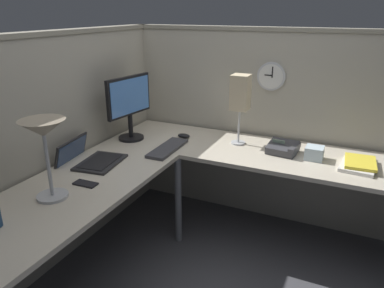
{
  "coord_description": "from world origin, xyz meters",
  "views": [
    {
      "loc": [
        -2.04,
        -0.97,
        1.71
      ],
      "look_at": [
        0.19,
        0.06,
        0.81
      ],
      "focal_mm": 34.55,
      "sensor_mm": 36.0,
      "label": 1
    }
  ],
  "objects": [
    {
      "name": "ground_plane",
      "position": [
        0.0,
        0.0,
        0.0
      ],
      "size": [
        6.8,
        6.8,
        0.0
      ],
      "primitive_type": "plane",
      "color": "#47474C"
    },
    {
      "name": "cubicle_wall_back",
      "position": [
        -0.36,
        0.87,
        0.79
      ],
      "size": [
        2.57,
        0.12,
        1.58
      ],
      "color": "#A8A393",
      "rests_on": "ground"
    },
    {
      "name": "cubicle_wall_right",
      "position": [
        0.87,
        -0.27,
        0.79
      ],
      "size": [
        0.12,
        2.37,
        1.58
      ],
      "color": "#A8A393",
      "rests_on": "ground"
    },
    {
      "name": "desk",
      "position": [
        -0.15,
        -0.05,
        0.63
      ],
      "size": [
        2.35,
        2.15,
        0.73
      ],
      "color": "beige",
      "rests_on": "ground"
    },
    {
      "name": "monitor",
      "position": [
        0.29,
        0.64,
        1.02
      ],
      "size": [
        0.46,
        0.2,
        0.5
      ],
      "color": "black",
      "rests_on": "desk"
    },
    {
      "name": "laptop",
      "position": [
        -0.23,
        0.64,
        0.75
      ],
      "size": [
        0.39,
        0.42,
        0.22
      ],
      "color": "#232326",
      "rests_on": "desk"
    },
    {
      "name": "keyboard",
      "position": [
        0.2,
        0.26,
        0.74
      ],
      "size": [
        0.43,
        0.15,
        0.02
      ],
      "primitive_type": "cube",
      "rotation": [
        0.0,
        0.0,
        0.02
      ],
      "color": "#38383D",
      "rests_on": "desk"
    },
    {
      "name": "computer_mouse",
      "position": [
        0.49,
        0.27,
        0.75
      ],
      "size": [
        0.06,
        0.1,
        0.03
      ],
      "primitive_type": "ellipsoid",
      "color": "black",
      "rests_on": "desk"
    },
    {
      "name": "desk_lamp_dome",
      "position": [
        -0.71,
        0.49,
        1.09
      ],
      "size": [
        0.24,
        0.24,
        0.44
      ],
      "color": "#B7BABF",
      "rests_on": "desk"
    },
    {
      "name": "cell_phone",
      "position": [
        -0.51,
        0.43,
        0.73
      ],
      "size": [
        0.07,
        0.15,
        0.01
      ],
      "primitive_type": "cube",
      "rotation": [
        0.0,
        0.0,
        0.03
      ],
      "color": "black",
      "rests_on": "desk"
    },
    {
      "name": "office_phone",
      "position": [
        0.48,
        -0.53,
        0.77
      ],
      "size": [
        0.21,
        0.23,
        0.11
      ],
      "color": "#38383D",
      "rests_on": "desk"
    },
    {
      "name": "book_stack",
      "position": [
        0.44,
        -1.03,
        0.75
      ],
      "size": [
        0.3,
        0.24,
        0.04
      ],
      "color": "silver",
      "rests_on": "desk"
    },
    {
      "name": "desk_lamp_paper",
      "position": [
        0.54,
        -0.17,
        1.11
      ],
      "size": [
        0.13,
        0.13,
        0.53
      ],
      "color": "#B7BABF",
      "rests_on": "desk"
    },
    {
      "name": "tissue_box",
      "position": [
        0.46,
        -0.74,
        0.78
      ],
      "size": [
        0.12,
        0.12,
        0.09
      ],
      "primitive_type": "cube",
      "color": "silver",
      "rests_on": "desk"
    },
    {
      "name": "wall_clock",
      "position": [
        0.82,
        -0.33,
        1.22
      ],
      "size": [
        0.04,
        0.22,
        0.22
      ],
      "color": "#B7BABF"
    }
  ]
}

